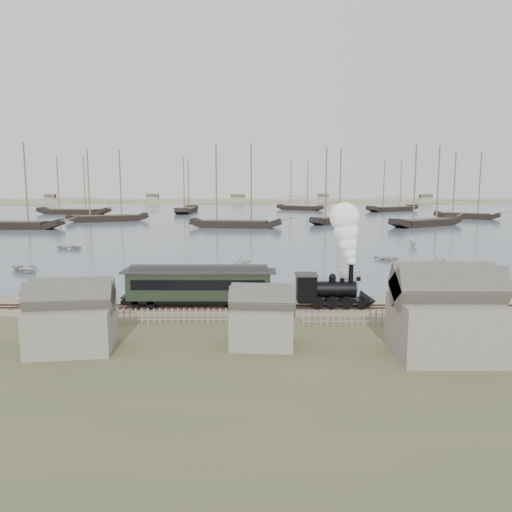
{
  "coord_description": "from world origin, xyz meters",
  "views": [
    {
      "loc": [
        1.66,
        -43.23,
        10.37
      ],
      "look_at": [
        1.5,
        4.43,
        3.5
      ],
      "focal_mm": 35.0,
      "sensor_mm": 36.0,
      "label": 1
    }
  ],
  "objects": [
    {
      "name": "rowboat_4",
      "position": [
        24.38,
        18.77,
        0.88
      ],
      "size": [
        3.98,
        4.1,
        1.65
      ],
      "primitive_type": "imported",
      "rotation": [
        0.0,
        0.0,
        5.3
      ],
      "color": "silver",
      "rests_on": "harbor_water"
    },
    {
      "name": "picket_fence_east",
      "position": [
        12.5,
        -7.5,
        0.0
      ],
      "size": [
        15.0,
        0.1,
        1.2
      ],
      "primitive_type": null,
      "color": "gray",
      "rests_on": "ground"
    },
    {
      "name": "schooner_3",
      "position": [
        21.62,
        88.42,
        10.06
      ],
      "size": [
        14.38,
        15.09,
        20.0
      ],
      "primitive_type": null,
      "rotation": [
        0.0,
        0.0,
        0.82
      ],
      "color": "black",
      "rests_on": "harbor_water"
    },
    {
      "name": "schooner_2",
      "position": [
        -3.62,
        76.18,
        10.06
      ],
      "size": [
        22.34,
        7.84,
        20.0
      ],
      "primitive_type": null,
      "rotation": [
        0.0,
        0.0,
        -0.13
      ],
      "color": "black",
      "rests_on": "harbor_water"
    },
    {
      "name": "passenger_coach",
      "position": [
        -3.27,
        -2.0,
        1.99
      ],
      "size": [
        12.87,
        2.48,
        3.13
      ],
      "color": "black",
      "rests_on": "ground"
    },
    {
      "name": "shed_right",
      "position": [
        13.0,
        -14.0,
        0.0
      ],
      "size": [
        6.0,
        5.0,
        5.1
      ],
      "primitive_type": null,
      "color": "gray",
      "rests_on": "ground"
    },
    {
      "name": "rowboat_5",
      "position": [
        27.72,
        39.91,
        0.78
      ],
      "size": [
        3.92,
        2.02,
        1.44
      ],
      "primitive_type": "imported",
      "rotation": [
        0.0,
        0.0,
        2.97
      ],
      "color": "silver",
      "rests_on": "harbor_water"
    },
    {
      "name": "far_spit",
      "position": [
        0.0,
        250.0,
        0.0
      ],
      "size": [
        500.0,
        20.0,
        1.8
      ],
      "primitive_type": "cube",
      "color": "tan",
      "rests_on": "ground"
    },
    {
      "name": "shed_mid",
      "position": [
        2.0,
        -12.0,
        0.0
      ],
      "size": [
        4.0,
        3.5,
        3.6
      ],
      "primitive_type": null,
      "color": "gray",
      "rests_on": "ground"
    },
    {
      "name": "shed_left",
      "position": [
        -10.0,
        -13.0,
        0.0
      ],
      "size": [
        5.0,
        4.0,
        4.1
      ],
      "primitive_type": null,
      "color": "gray",
      "rests_on": "ground"
    },
    {
      "name": "locomotive",
      "position": [
        8.83,
        -2.0,
        3.96
      ],
      "size": [
        6.86,
        2.56,
        8.56
      ],
      "color": "black",
      "rests_on": "ground"
    },
    {
      "name": "harbor_water",
      "position": [
        0.0,
        170.0,
        0.03
      ],
      "size": [
        600.0,
        336.0,
        0.06
      ],
      "primitive_type": "cube",
      "color": "#475C66",
      "rests_on": "ground"
    },
    {
      "name": "rowboat_6",
      "position": [
        -28.71,
        35.62,
        0.51
      ],
      "size": [
        4.2,
        5.05,
        0.9
      ],
      "primitive_type": "imported",
      "rotation": [
        0.0,
        0.0,
        4.43
      ],
      "color": "silver",
      "rests_on": "harbor_water"
    },
    {
      "name": "rowboat_2",
      "position": [
        11.34,
        8.94,
        0.76
      ],
      "size": [
        3.78,
        3.02,
        1.39
      ],
      "primitive_type": "imported",
      "rotation": [
        0.0,
        0.0,
        3.69
      ],
      "color": "silver",
      "rests_on": "harbor_water"
    },
    {
      "name": "schooner_8",
      "position": [
        18.63,
        158.16,
        10.06
      ],
      "size": [
        18.87,
        15.09,
        20.0
      ],
      "primitive_type": null,
      "rotation": [
        0.0,
        0.0,
        -0.61
      ],
      "color": "black",
      "rests_on": "harbor_water"
    },
    {
      "name": "schooner_5",
      "position": [
        64.58,
        107.34,
        10.06
      ],
      "size": [
        17.76,
        13.76,
        20.0
      ],
      "primitive_type": null,
      "rotation": [
        0.0,
        0.0,
        -0.59
      ],
      "color": "black",
      "rests_on": "harbor_water"
    },
    {
      "name": "beached_dinghy",
      "position": [
        -18.46,
        1.2,
        0.39
      ],
      "size": [
        3.99,
        4.54,
        0.78
      ],
      "primitive_type": "imported",
      "rotation": [
        0.0,
        0.0,
        1.15
      ],
      "color": "silver",
      "rests_on": "ground"
    },
    {
      "name": "picket_fence_west",
      "position": [
        -6.5,
        -7.0,
        0.0
      ],
      "size": [
        19.0,
        0.1,
        1.2
      ],
      "primitive_type": null,
      "color": "gray",
      "rests_on": "ground"
    },
    {
      "name": "schooner_0",
      "position": [
        -55.92,
        72.78,
        10.06
      ],
      "size": [
        23.99,
        6.57,
        20.0
      ],
      "primitive_type": null,
      "rotation": [
        0.0,
        0.0,
        -0.05
      ],
      "color": "black",
      "rests_on": "harbor_water"
    },
    {
      "name": "rowboat_3",
      "position": [
        19.3,
        24.09,
        0.41
      ],
      "size": [
        3.88,
        4.17,
        0.7
      ],
      "primitive_type": "imported",
      "rotation": [
        0.0,
        0.0,
        1.0
      ],
      "color": "silver",
      "rests_on": "harbor_water"
    },
    {
      "name": "ground",
      "position": [
        0.0,
        0.0,
        0.0
      ],
      "size": [
        600.0,
        600.0,
        0.0
      ],
      "primitive_type": "plane",
      "color": "gray",
      "rests_on": "ground"
    },
    {
      "name": "rowboat_1",
      "position": [
        -0.35,
        18.4,
        0.79
      ],
      "size": [
        3.65,
        3.66,
        1.46
      ],
      "primitive_type": "imported",
      "rotation": [
        0.0,
        0.0,
        2.33
      ],
      "color": "silver",
      "rests_on": "harbor_water"
    },
    {
      "name": "rowboat_0",
      "position": [
        -25.88,
        14.88,
        0.51
      ],
      "size": [
        5.12,
        5.35,
        0.9
      ],
      "primitive_type": "imported",
      "rotation": [
        0.0,
        0.0,
        0.92
      ],
      "color": "silver",
      "rests_on": "harbor_water"
    },
    {
      "name": "schooner_6",
      "position": [
        -62.42,
        130.51,
        10.06
      ],
      "size": [
        26.5,
        10.31,
        20.0
      ],
      "primitive_type": null,
      "rotation": [
        0.0,
        0.0,
        -0.17
      ],
      "color": "black",
      "rests_on": "harbor_water"
    },
    {
      "name": "schooner_9",
      "position": [
        53.7,
        149.96,
        10.06
      ],
      "size": [
        23.3,
        17.67,
        20.0
      ],
      "primitive_type": null,
      "rotation": [
        0.0,
        0.0,
        0.57
      ],
      "color": "black",
      "rests_on": "harbor_water"
    },
    {
      "name": "schooner_4",
      "position": [
        43.55,
        80.69,
        10.06
      ],
      "size": [
        21.8,
        16.79,
        20.0
      ],
      "primitive_type": null,
      "rotation": [
        0.0,
        0.0,
        0.58
      ],
      "color": "black",
      "rests_on": "harbor_water"
    },
    {
      "name": "schooner_1",
      "position": [
        -40.41,
        96.36,
        10.06
      ],
      "size": [
        22.31,
        13.56,
        20.0
      ],
      "primitive_type": null,
      "rotation": [
        0.0,
        0.0,
        0.41
      ],
      "color": "black",
      "rests_on": "harbor_water"
    },
    {
      "name": "schooner_7",
      "position": [
        -24.3,
        139.89,
        10.06
      ],
      "size": [
        6.44,
        24.75,
        20.0
      ],
      "primitive_type": null,
      "rotation": [
        0.0,
        0.0,
        1.54
      ],
      "color": "black",
      "rests_on": "harbor_water"
    },
    {
      "name": "rail_track",
      "position": [
        0.0,
        -2.0,
        0.04
      ],
      "size": [
        120.0,
        1.8,
        0.16
      ],
      "color": "#3B2520",
      "rests_on": "ground"
    }
  ]
}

